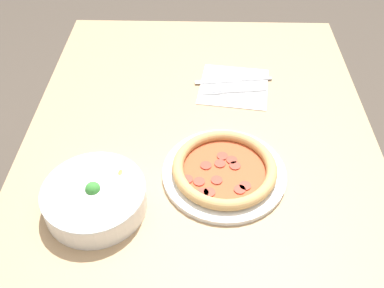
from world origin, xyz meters
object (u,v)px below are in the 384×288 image
(fork, at_px, (236,91))
(bowl, at_px, (96,197))
(pizza, at_px, (226,170))
(knife, at_px, (238,80))

(fork, bearing_deg, bowl, 45.71)
(pizza, relative_size, fork, 1.56)
(bowl, relative_size, fork, 1.20)
(pizza, xyz_separation_m, bowl, (-0.10, 0.28, 0.02))
(bowl, height_order, fork, bowl)
(pizza, distance_m, bowl, 0.30)
(bowl, distance_m, fork, 0.52)
(knife, bearing_deg, bowl, 48.40)
(bowl, xyz_separation_m, knife, (0.47, -0.33, -0.03))
(fork, bearing_deg, pizza, 76.14)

